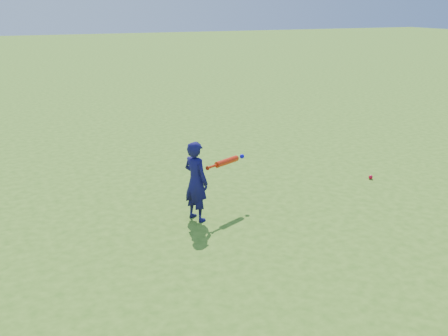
# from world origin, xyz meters

# --- Properties ---
(ground) EXTENTS (80.00, 80.00, 0.00)m
(ground) POSITION_xyz_m (0.00, 0.00, 0.00)
(ground) COLOR #42761C
(ground) RESTS_ON ground
(child) EXTENTS (0.35, 0.42, 0.98)m
(child) POSITION_xyz_m (-0.08, -0.28, 0.49)
(child) COLOR #14104E
(child) RESTS_ON ground
(ground_ball_red) EXTENTS (0.06, 0.06, 0.06)m
(ground_ball_red) POSITION_xyz_m (2.81, 0.09, 0.03)
(ground_ball_red) COLOR red
(ground_ball_red) RESTS_ON ground
(bat_swing) EXTENTS (0.63, 0.33, 0.08)m
(bat_swing) POSITION_xyz_m (0.42, -0.09, 0.62)
(bat_swing) COLOR red
(bat_swing) RESTS_ON ground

